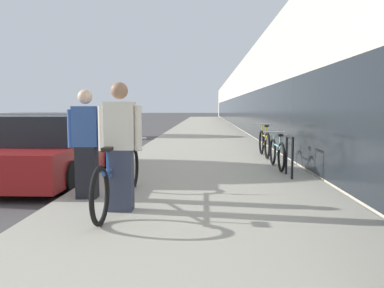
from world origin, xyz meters
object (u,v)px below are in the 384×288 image
object	(u,v)px
tandem_bicycle	(120,178)
person_rider	(120,147)
person_bystander	(86,144)
cruiser_bike_nearest	(277,153)
bike_rack_hoop	(289,152)
parked_sedan_curbside	(49,151)
cruiser_bike_middle	(264,143)

from	to	relation	value
tandem_bicycle	person_rider	size ratio (longest dim) A/B	1.61
person_bystander	cruiser_bike_nearest	xyz separation A→B (m)	(3.55, 3.05, -0.50)
bike_rack_hoop	cruiser_bike_nearest	distance (m)	1.09
bike_rack_hoop	parked_sedan_curbside	size ratio (longest dim) A/B	0.20
cruiser_bike_middle	cruiser_bike_nearest	bearing A→B (deg)	-91.05
tandem_bicycle	cruiser_bike_nearest	xyz separation A→B (m)	(2.96, 3.37, -0.03)
person_bystander	parked_sedan_curbside	bearing A→B (deg)	125.82
parked_sedan_curbside	bike_rack_hoop	bearing A→B (deg)	-0.67
cruiser_bike_nearest	cruiser_bike_middle	world-z (taller)	cruiser_bike_middle
person_bystander	bike_rack_hoop	distance (m)	4.12
cruiser_bike_nearest	cruiser_bike_middle	size ratio (longest dim) A/B	0.96
cruiser_bike_nearest	parked_sedan_curbside	xyz separation A→B (m)	(-5.01, -1.02, 0.15)
person_rider	person_bystander	bearing A→B (deg)	135.08
cruiser_bike_middle	parked_sedan_curbside	size ratio (longest dim) A/B	0.43
cruiser_bike_middle	parked_sedan_curbside	distance (m)	5.96
bike_rack_hoop	cruiser_bike_nearest	bearing A→B (deg)	92.63
person_bystander	parked_sedan_curbside	world-z (taller)	person_bystander
tandem_bicycle	cruiser_bike_nearest	distance (m)	4.49
tandem_bicycle	person_rider	distance (m)	0.63
bike_rack_hoop	cruiser_bike_middle	xyz separation A→B (m)	(-0.01, 3.22, -0.12)
person_rider	person_bystander	size ratio (longest dim) A/B	1.04
person_rider	parked_sedan_curbside	xyz separation A→B (m)	(-2.16, 2.73, -0.38)
bike_rack_hoop	cruiser_bike_middle	size ratio (longest dim) A/B	0.47
cruiser_bike_nearest	parked_sedan_curbside	size ratio (longest dim) A/B	0.41
tandem_bicycle	bike_rack_hoop	distance (m)	3.78
person_bystander	bike_rack_hoop	bearing A→B (deg)	28.75
bike_rack_hoop	parked_sedan_curbside	xyz separation A→B (m)	(-5.06, 0.06, -0.00)
person_bystander	parked_sedan_curbside	size ratio (longest dim) A/B	0.41
tandem_bicycle	parked_sedan_curbside	size ratio (longest dim) A/B	0.68
person_bystander	cruiser_bike_nearest	bearing A→B (deg)	40.70
cruiser_bike_nearest	bike_rack_hoop	bearing A→B (deg)	-87.37
cruiser_bike_middle	parked_sedan_curbside	bearing A→B (deg)	-147.99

